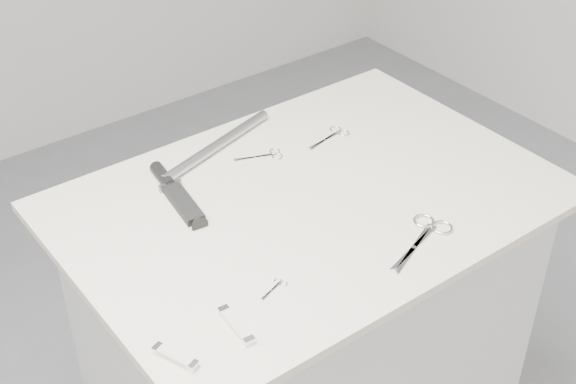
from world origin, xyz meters
TOP-DOWN VIEW (x-y plane):
  - plinth at (0.00, 0.00)m, footprint 0.90×0.60m
  - display_board at (0.00, 0.00)m, footprint 1.00×0.70m
  - large_shears at (0.10, -0.23)m, footprint 0.19×0.11m
  - embroidery_scissors_a at (0.19, 0.16)m, footprint 0.12×0.05m
  - embroidery_scissors_b at (0.02, 0.18)m, footprint 0.11×0.06m
  - tiny_scissors at (-0.22, -0.18)m, footprint 0.06×0.04m
  - sheathed_knife at (-0.22, 0.18)m, footprint 0.06×0.22m
  - pocket_knife_a at (-0.45, -0.22)m, footprint 0.05×0.08m
  - pocket_knife_b at (-0.33, -0.22)m, footprint 0.03×0.10m
  - metal_rail at (-0.05, 0.27)m, footprint 0.33×0.12m

SIDE VIEW (x-z plane):
  - plinth at x=0.00m, z-range 0.00..0.90m
  - display_board at x=0.00m, z-range 0.90..0.92m
  - tiny_scissors at x=-0.22m, z-range 0.92..0.92m
  - embroidery_scissors_b at x=0.02m, z-range 0.92..0.92m
  - embroidery_scissors_a at x=0.19m, z-range 0.92..0.92m
  - large_shears at x=0.10m, z-range 0.92..0.93m
  - pocket_knife_a at x=-0.45m, z-range 0.92..0.93m
  - pocket_knife_b at x=-0.33m, z-range 0.92..0.93m
  - sheathed_knife at x=-0.22m, z-range 0.91..0.94m
  - metal_rail at x=-0.05m, z-range 0.92..0.94m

